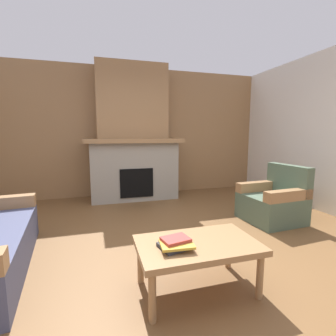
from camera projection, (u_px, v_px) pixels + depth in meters
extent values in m
plane|color=brown|center=(170.00, 258.00, 2.58)|extent=(9.00, 9.00, 0.00)
cube|color=#997047|center=(130.00, 133.00, 5.24)|extent=(6.00, 0.12, 2.70)
cube|color=gray|center=(134.00, 170.00, 4.96)|extent=(1.70, 0.70, 1.15)
cube|color=black|center=(137.00, 183.00, 4.68)|extent=(0.64, 0.08, 0.56)
cube|color=#997047|center=(134.00, 140.00, 4.83)|extent=(1.90, 0.82, 0.08)
cube|color=#997047|center=(132.00, 102.00, 4.86)|extent=(1.40, 0.50, 1.47)
cube|color=#4C604C|center=(271.00, 208.00, 3.67)|extent=(0.81, 0.81, 0.40)
cube|color=#4C604C|center=(288.00, 179.00, 3.71)|extent=(0.19, 0.77, 0.45)
cube|color=#997047|center=(258.00, 186.00, 3.92)|extent=(0.77, 0.19, 0.15)
cube|color=#997047|center=(288.00, 195.00, 3.34)|extent=(0.77, 0.19, 0.15)
cube|color=#997047|center=(197.00, 245.00, 2.00)|extent=(1.00, 0.60, 0.05)
cylinder|color=#997047|center=(152.00, 297.00, 1.68)|extent=(0.06, 0.06, 0.38)
cylinder|color=#997047|center=(260.00, 277.00, 1.93)|extent=(0.06, 0.06, 0.38)
cylinder|color=#997047|center=(141.00, 262.00, 2.14)|extent=(0.06, 0.06, 0.38)
cylinder|color=#997047|center=(229.00, 249.00, 2.38)|extent=(0.06, 0.06, 0.38)
cube|color=#2D2D33|center=(174.00, 246.00, 1.90)|extent=(0.27, 0.25, 0.03)
cube|color=gold|center=(177.00, 244.00, 1.87)|extent=(0.27, 0.22, 0.02)
cube|color=#B23833|center=(176.00, 239.00, 1.90)|extent=(0.24, 0.20, 0.02)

